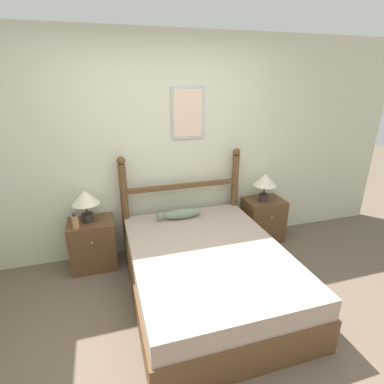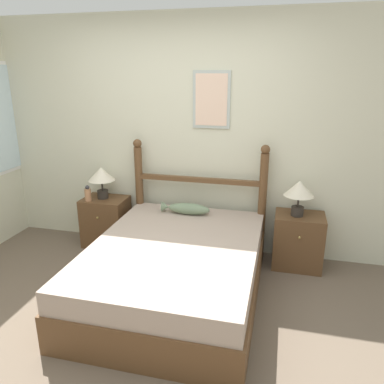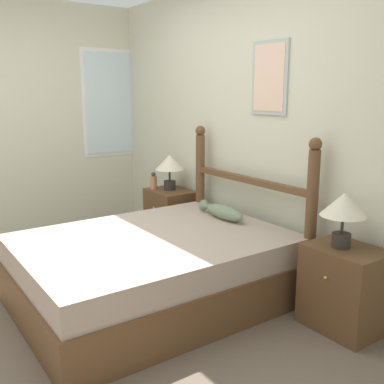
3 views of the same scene
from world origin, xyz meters
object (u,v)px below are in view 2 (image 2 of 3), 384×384
Objects in this scene: table_lamp_left at (101,176)px; fish_pillow at (186,209)px; nightstand_right at (298,241)px; table_lamp_right at (299,191)px; nightstand_left at (106,222)px; bed at (175,270)px; bottle at (88,194)px.

table_lamp_left is 0.70× the size of fish_pillow.
table_lamp_left reaches higher than nightstand_right.
table_lamp_right is (2.16, -0.03, 0.00)m from table_lamp_left.
nightstand_right is 0.55m from table_lamp_right.
fish_pillow is (1.00, -0.11, 0.29)m from nightstand_left.
nightstand_right is 1.10× the size of fish_pillow.
table_lamp_left reaches higher than nightstand_left.
bed is 10.75× the size of bottle.
table_lamp_right is at bearing -149.71° from nightstand_right.
bottle is at bearing -177.12° from nightstand_right.
bottle reaches higher than bed.
bottle is 1.14m from fish_pillow.
nightstand_left is 3.14× the size of bottle.
bed is at bearing -37.32° from table_lamp_left.
table_lamp_left reaches higher than bed.
table_lamp_right is 1.17m from fish_pillow.
nightstand_right is at bearing 2.88° from bottle.
nightstand_left is at bearing 142.48° from bed.
bed is 0.80m from fish_pillow.
nightstand_left reaches higher than bed.
fish_pillow is (-1.17, -0.11, 0.29)m from nightstand_right.
table_lamp_left is (-2.19, 0.01, 0.55)m from nightstand_right.
nightstand_right reaches higher than bed.
nightstand_left is at bearing 179.46° from table_lamp_right.
fish_pillow reaches higher than nightstand_right.
nightstand_left is 1.00× the size of nightstand_right.
bottle is (-0.14, -0.12, 0.37)m from nightstand_left.
bed is at bearing -37.52° from nightstand_left.
nightstand_left is 1.10× the size of fish_pillow.
table_lamp_left reaches higher than bottle.
fish_pillow is at bearing -6.02° from nightstand_left.
bottle is (-2.31, -0.12, 0.37)m from nightstand_right.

